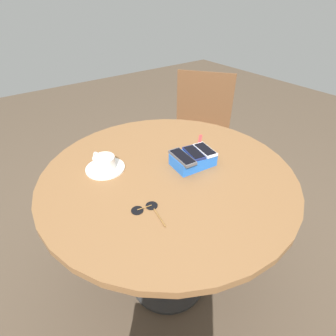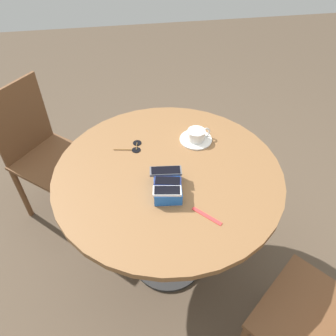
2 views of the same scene
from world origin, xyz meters
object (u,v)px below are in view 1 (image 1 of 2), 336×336
at_px(phone_navy, 194,153).
at_px(phone_gray, 182,157).
at_px(phone_white, 205,150).
at_px(lanyard_strap, 200,141).
at_px(saucer, 105,168).
at_px(coffee_cup, 104,162).
at_px(phone_box, 193,159).
at_px(chair_near_window, 199,135).
at_px(round_table, 168,193).
at_px(sunglasses, 146,209).

height_order(phone_navy, phone_gray, phone_gray).
distance_m(phone_white, lanyard_strap, 0.19).
distance_m(phone_navy, phone_gray, 0.06).
xyz_separation_m(saucer, coffee_cup, (0.00, -0.00, 0.03)).
bearing_deg(phone_box, chair_near_window, -135.49).
relative_size(round_table, lanyard_strap, 7.70).
bearing_deg(saucer, lanyard_strap, 172.71).
height_order(phone_gray, sunglasses, phone_gray).
xyz_separation_m(round_table, phone_gray, (-0.06, 0.02, 0.18)).
distance_m(phone_box, phone_white, 0.07).
relative_size(phone_white, chair_near_window, 0.14).
xyz_separation_m(phone_gray, chair_near_window, (-0.66, -0.58, -0.35)).
bearing_deg(lanyard_strap, coffee_cup, -7.63).
height_order(phone_white, chair_near_window, chair_near_window).
height_order(phone_navy, saucer, phone_navy).
bearing_deg(chair_near_window, phone_white, 47.97).
relative_size(round_table, phone_white, 8.55).
bearing_deg(lanyard_strap, phone_navy, 39.97).
height_order(round_table, coffee_cup, coffee_cup).
xyz_separation_m(phone_gray, saucer, (0.27, -0.20, -0.06)).
xyz_separation_m(phone_navy, sunglasses, (0.32, 0.12, -0.06)).
bearing_deg(round_table, chair_near_window, -141.73).
xyz_separation_m(round_table, phone_box, (-0.12, 0.02, 0.14)).
xyz_separation_m(phone_box, phone_navy, (-0.00, -0.00, 0.03)).
bearing_deg(sunglasses, phone_gray, -155.59).
distance_m(round_table, coffee_cup, 0.31).
relative_size(phone_navy, coffee_cup, 1.01).
bearing_deg(coffee_cup, sunglasses, 91.42).
relative_size(round_table, phone_box, 5.70).
xyz_separation_m(sunglasses, chair_near_window, (-0.91, -0.70, -0.29)).
bearing_deg(phone_navy, chair_near_window, -135.32).
height_order(saucer, chair_near_window, chair_near_window).
xyz_separation_m(phone_navy, saucer, (0.33, -0.20, -0.06)).
bearing_deg(sunglasses, phone_white, -164.37).
height_order(phone_white, phone_navy, phone_white).
bearing_deg(round_table, sunglasses, 34.66).
bearing_deg(phone_gray, lanyard_strap, -149.13).
xyz_separation_m(phone_white, chair_near_window, (-0.54, -0.60, -0.35)).
distance_m(phone_gray, saucer, 0.34).
distance_m(round_table, phone_navy, 0.22).
distance_m(phone_white, phone_navy, 0.06).
distance_m(phone_box, lanyard_strap, 0.22).
bearing_deg(chair_near_window, phone_box, 44.51).
distance_m(phone_box, coffee_cup, 0.38).
height_order(round_table, chair_near_window, chair_near_window).
bearing_deg(saucer, phone_navy, 148.73).
xyz_separation_m(round_table, sunglasses, (0.20, 0.14, 0.12)).
height_order(coffee_cup, sunglasses, coffee_cup).
xyz_separation_m(phone_white, coffee_cup, (0.38, -0.21, -0.03)).
bearing_deg(saucer, chair_near_window, -157.25).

